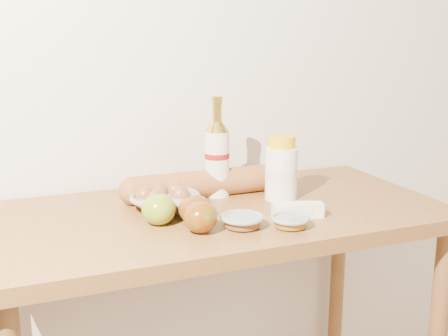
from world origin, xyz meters
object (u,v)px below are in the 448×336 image
Objects in this scene: cream_bottle at (281,170)px; baguette at (200,184)px; table at (220,252)px; bourbon_bottle at (217,156)px; egg_bowl at (164,200)px.

baguette is at bearing 134.85° from cream_bottle.
bourbon_bottle is (0.04, 0.12, 0.24)m from table.
bourbon_bottle is at bearing 128.83° from cream_bottle.
bourbon_bottle reaches higher than baguette.
cream_bottle is at bearing -25.00° from baguette.
table is 0.20m from baguette.
cream_bottle is at bearing -32.58° from bourbon_bottle.
baguette reaches higher than table.
bourbon_bottle is at bearing -2.72° from baguette.
cream_bottle is at bearing -4.03° from egg_bowl.
egg_bowl is (-0.14, 0.05, 0.15)m from table.
baguette is (0.13, 0.07, 0.01)m from egg_bowl.
egg_bowl is 0.48× the size of baguette.
table is 6.64× the size of cream_bottle.
bourbon_bottle reaches higher than table.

